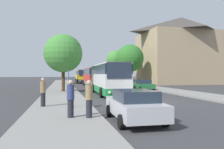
# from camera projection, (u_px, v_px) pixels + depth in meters

# --- Properties ---
(ground_plane) EXTENTS (300.00, 300.00, 0.00)m
(ground_plane) POSITION_uv_depth(u_px,v_px,m) (149.00, 102.00, 17.90)
(ground_plane) COLOR #38383A
(ground_plane) RESTS_ON ground
(sidewalk_left) EXTENTS (4.00, 120.00, 0.15)m
(sidewalk_left) POSITION_uv_depth(u_px,v_px,m) (62.00, 103.00, 16.32)
(sidewalk_left) COLOR gray
(sidewalk_left) RESTS_ON ground_plane
(sidewalk_right) EXTENTS (4.00, 120.00, 0.15)m
(sidewalk_right) POSITION_uv_depth(u_px,v_px,m) (222.00, 98.00, 19.48)
(sidewalk_right) COLOR gray
(sidewalk_right) RESTS_ON ground_plane
(building_right_background) EXTENTS (18.06, 12.82, 15.43)m
(building_right_background) POSITION_uv_depth(u_px,v_px,m) (181.00, 50.00, 50.68)
(building_right_background) COLOR tan
(building_right_background) RESTS_ON ground_plane
(bus_front) EXTENTS (2.92, 10.34, 3.33)m
(bus_front) POSITION_uv_depth(u_px,v_px,m) (108.00, 78.00, 24.02)
(bus_front) COLOR #238942
(bus_front) RESTS_ON ground_plane
(bus_middle) EXTENTS (2.84, 12.11, 3.27)m
(bus_middle) POSITION_uv_depth(u_px,v_px,m) (93.00, 77.00, 39.65)
(bus_middle) COLOR gray
(bus_middle) RESTS_ON ground_plane
(bus_rear) EXTENTS (2.84, 10.70, 3.23)m
(bus_rear) POSITION_uv_depth(u_px,v_px,m) (82.00, 76.00, 54.95)
(bus_rear) COLOR #2D2D2D
(bus_rear) RESTS_ON ground_plane
(parked_car_left_curb) EXTENTS (2.21, 4.41, 1.51)m
(parked_car_left_curb) POSITION_uv_depth(u_px,v_px,m) (134.00, 105.00, 10.42)
(parked_car_left_curb) COLOR #B7B7BC
(parked_car_left_curb) RESTS_ON ground_plane
(parked_car_right_near) EXTENTS (2.15, 4.30, 1.45)m
(parked_car_right_near) POSITION_uv_depth(u_px,v_px,m) (144.00, 85.00, 30.43)
(parked_car_right_near) COLOR #236B38
(parked_car_right_near) RESTS_ON ground_plane
(parked_car_right_far) EXTENTS (2.26, 4.66, 1.39)m
(parked_car_right_far) POSITION_uv_depth(u_px,v_px,m) (129.00, 83.00, 35.97)
(parked_car_right_far) COLOR slate
(parked_car_right_far) RESTS_ON ground_plane
(bus_stop_sign) EXTENTS (0.08, 0.45, 2.33)m
(bus_stop_sign) POSITION_uv_depth(u_px,v_px,m) (68.00, 85.00, 13.79)
(bus_stop_sign) COLOR gray
(bus_stop_sign) RESTS_ON sidewalk_left
(pedestrian_waiting_near) EXTENTS (0.36, 0.36, 1.83)m
(pedestrian_waiting_near) POSITION_uv_depth(u_px,v_px,m) (71.00, 98.00, 10.64)
(pedestrian_waiting_near) COLOR #23232D
(pedestrian_waiting_near) RESTS_ON sidewalk_left
(pedestrian_waiting_far) EXTENTS (0.36, 0.36, 1.87)m
(pedestrian_waiting_far) POSITION_uv_depth(u_px,v_px,m) (43.00, 92.00, 14.25)
(pedestrian_waiting_far) COLOR #23232D
(pedestrian_waiting_far) RESTS_ON sidewalk_left
(pedestrian_walking_back) EXTENTS (0.36, 0.36, 1.82)m
(pedestrian_walking_back) POSITION_uv_depth(u_px,v_px,m) (89.00, 99.00, 10.61)
(pedestrian_walking_back) COLOR #23232D
(pedestrian_walking_back) RESTS_ON sidewalk_left
(tree_left_near) EXTENTS (4.68, 4.68, 6.98)m
(tree_left_near) POSITION_uv_depth(u_px,v_px,m) (63.00, 53.00, 26.64)
(tree_left_near) COLOR #47331E
(tree_left_near) RESTS_ON sidewalk_left
(tree_left_far) EXTENTS (4.12, 4.12, 6.89)m
(tree_left_far) POSITION_uv_depth(u_px,v_px,m) (63.00, 62.00, 49.48)
(tree_left_far) COLOR #47331E
(tree_left_far) RESTS_ON sidewalk_left
(tree_right_near) EXTENTS (5.64, 5.64, 8.17)m
(tree_right_near) POSITION_uv_depth(u_px,v_px,m) (130.00, 58.00, 44.75)
(tree_right_near) COLOR #513D23
(tree_right_near) RESTS_ON sidewalk_right
(tree_right_mid) EXTENTS (4.40, 4.40, 7.39)m
(tree_right_mid) POSITION_uv_depth(u_px,v_px,m) (128.00, 60.00, 49.45)
(tree_right_mid) COLOR #513D23
(tree_right_mid) RESTS_ON sidewalk_right
(tree_right_far) EXTENTS (4.56, 4.56, 7.89)m
(tree_right_far) POSITION_uv_depth(u_px,v_px,m) (116.00, 60.00, 53.35)
(tree_right_far) COLOR brown
(tree_right_far) RESTS_ON sidewalk_right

